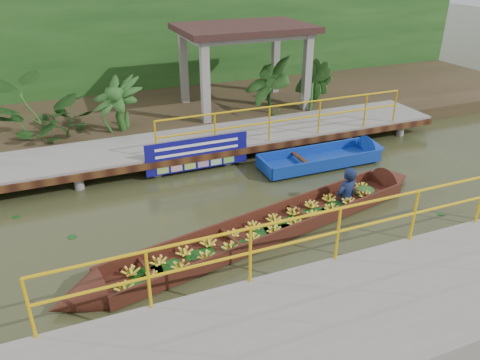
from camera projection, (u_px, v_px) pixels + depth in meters
name	position (u px, v px, depth m)	size (l,w,h in m)	color
ground	(229.00, 216.00, 10.59)	(80.00, 80.00, 0.00)	#293018
land_strip	(154.00, 112.00, 16.72)	(30.00, 8.00, 0.45)	#2F2517
far_dock	(186.00, 144.00, 13.23)	(16.00, 2.06, 1.66)	gray
near_dock	(384.00, 314.00, 7.32)	(18.00, 2.40, 1.73)	gray
pavilion	(244.00, 37.00, 15.59)	(4.40, 3.00, 3.00)	gray
foliage_backdrop	(135.00, 49.00, 18.01)	(30.00, 0.80, 4.00)	#184315
vendor_boat	(283.00, 218.00, 10.06)	(9.06, 2.75, 2.10)	#34160E
moored_blue_boat	(348.00, 155.00, 13.33)	(3.95, 1.08, 0.94)	#0D3098
blue_banner	(198.00, 154.00, 12.43)	(2.82, 0.04, 0.88)	navy
tropical_plants	(109.00, 105.00, 13.83)	(14.34, 1.34, 1.67)	#184315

